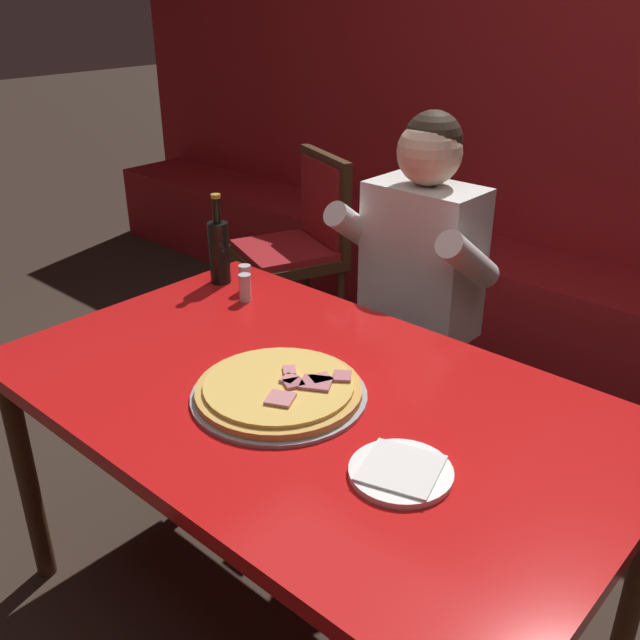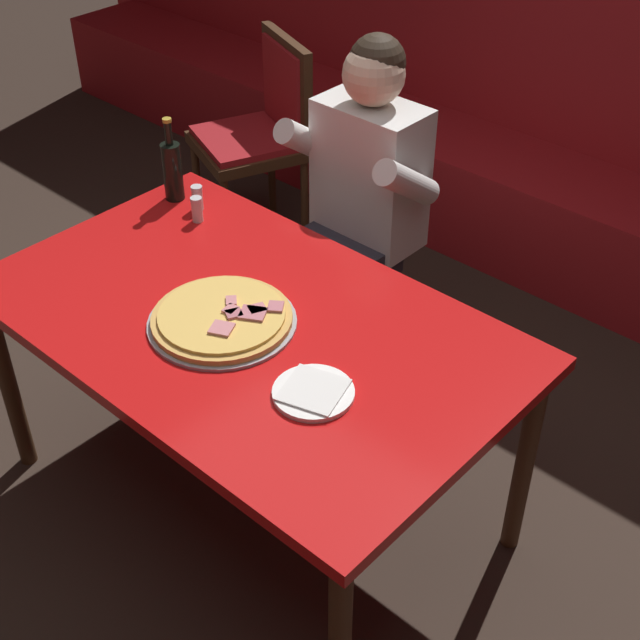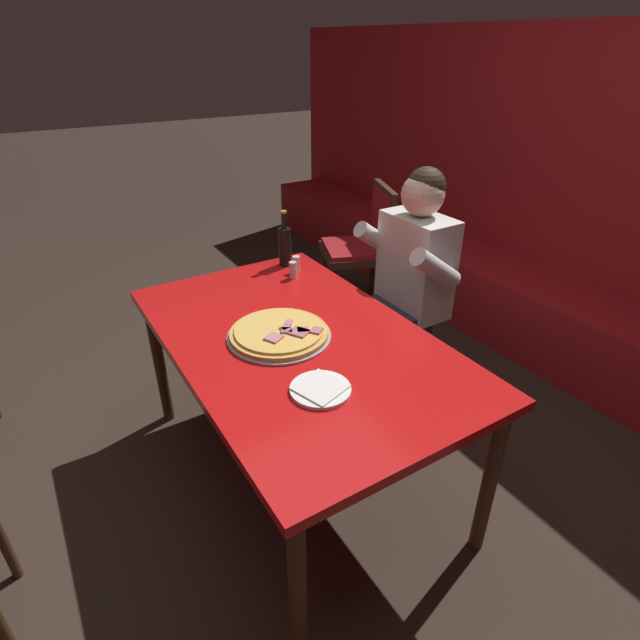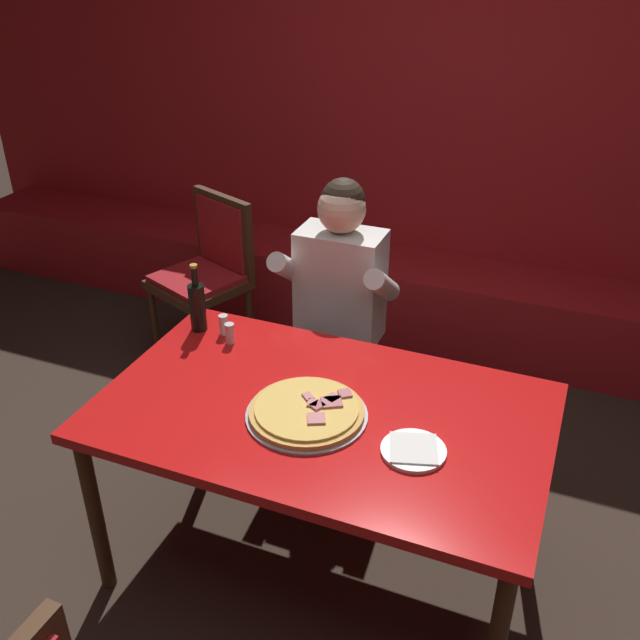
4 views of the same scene
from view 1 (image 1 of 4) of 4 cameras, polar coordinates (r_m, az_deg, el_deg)
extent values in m
plane|color=#33261E|center=(2.20, -0.87, -22.66)|extent=(24.00, 24.00, 0.00)
cube|color=#A3191E|center=(3.40, 20.90, -0.67)|extent=(6.46, 0.48, 0.46)
cylinder|color=#422816|center=(2.24, -22.38, -11.63)|extent=(0.06, 0.06, 0.71)
cylinder|color=#422816|center=(2.61, -6.37, -4.11)|extent=(0.06, 0.06, 0.71)
cylinder|color=#422816|center=(1.98, 24.26, -17.72)|extent=(0.06, 0.06, 0.71)
cube|color=red|center=(1.72, -1.03, -6.30)|extent=(1.55, 0.94, 0.04)
cylinder|color=#9E9EA3|center=(1.69, -3.29, -6.02)|extent=(0.42, 0.42, 0.01)
cylinder|color=gold|center=(1.68, -3.30, -5.61)|extent=(0.39, 0.39, 0.02)
cylinder|color=#E0B251|center=(1.68, -3.32, -5.20)|extent=(0.35, 0.35, 0.01)
cube|color=#B76670|center=(1.66, -0.31, -5.07)|extent=(0.09, 0.09, 0.01)
cube|color=#B76670|center=(1.69, 1.78, -4.52)|extent=(0.06, 0.06, 0.01)
cube|color=#C6757A|center=(1.72, -2.46, -4.07)|extent=(0.05, 0.05, 0.01)
cube|color=#C6757A|center=(1.68, -2.48, -4.77)|extent=(0.04, 0.05, 0.01)
cube|color=#C6757A|center=(1.68, 0.05, -4.71)|extent=(0.06, 0.06, 0.01)
cube|color=#A85B66|center=(1.66, -2.04, -5.13)|extent=(0.06, 0.06, 0.01)
cube|color=#C6757A|center=(1.61, -3.18, -6.31)|extent=(0.08, 0.08, 0.01)
cylinder|color=white|center=(1.46, 6.48, -12.01)|extent=(0.21, 0.21, 0.01)
cube|color=white|center=(1.45, 6.50, -11.70)|extent=(0.19, 0.19, 0.01)
cylinder|color=black|center=(2.31, -8.06, 5.34)|extent=(0.07, 0.07, 0.20)
cylinder|color=black|center=(2.26, -8.28, 8.67)|extent=(0.03, 0.03, 0.08)
cylinder|color=#B29933|center=(2.25, -8.36, 9.78)|extent=(0.03, 0.03, 0.01)
cylinder|color=silver|center=(2.25, -6.01, 3.18)|extent=(0.04, 0.04, 0.07)
cylinder|color=#516B33|center=(2.26, -5.99, 2.84)|extent=(0.03, 0.03, 0.04)
cylinder|color=silver|center=(2.23, -6.06, 4.19)|extent=(0.04, 0.04, 0.01)
cylinder|color=silver|center=(2.18, -6.01, 2.42)|extent=(0.04, 0.04, 0.07)
cylinder|color=#28231E|center=(2.19, -5.99, 2.07)|extent=(0.03, 0.03, 0.04)
cylinder|color=silver|center=(2.16, -6.06, 3.46)|extent=(0.04, 0.04, 0.01)
ellipsoid|color=black|center=(2.65, 1.60, -11.49)|extent=(0.11, 0.24, 0.09)
ellipsoid|color=black|center=(2.55, 5.11, -13.27)|extent=(0.11, 0.24, 0.09)
cylinder|color=#282833|center=(2.54, 1.65, -8.17)|extent=(0.11, 0.11, 0.43)
cylinder|color=#282833|center=(2.44, 5.28, -9.89)|extent=(0.11, 0.11, 0.43)
cube|color=#282833|center=(2.41, 5.09, -2.51)|extent=(0.34, 0.40, 0.12)
cube|color=silver|center=(2.45, 8.19, 4.75)|extent=(0.38, 0.22, 0.52)
cylinder|color=silver|center=(2.48, 3.03, 7.24)|extent=(0.09, 0.30, 0.25)
cylinder|color=silver|center=(2.25, 11.78, 4.71)|extent=(0.09, 0.30, 0.25)
sphere|color=beige|center=(2.34, 8.75, 13.11)|extent=(0.21, 0.21, 0.21)
sphere|color=#2D2319|center=(2.35, 9.02, 13.99)|extent=(0.19, 0.19, 0.19)
cylinder|color=#422816|center=(3.51, -6.71, 1.69)|extent=(0.04, 0.04, 0.45)
cylinder|color=#422816|center=(3.19, -4.36, -0.80)|extent=(0.04, 0.04, 0.45)
cylinder|color=#422816|center=(3.64, -1.10, 2.78)|extent=(0.04, 0.04, 0.45)
cylinder|color=#422816|center=(3.33, 1.69, 0.49)|extent=(0.04, 0.04, 0.45)
cube|color=#422816|center=(3.32, -2.71, 5.02)|extent=(0.57, 0.57, 0.05)
cube|color=#A3191E|center=(3.30, -2.72, 5.67)|extent=(0.53, 0.53, 0.03)
cube|color=#422816|center=(3.32, 0.41, 9.51)|extent=(0.42, 0.20, 0.44)
cube|color=#A3191E|center=(3.31, 0.02, 9.46)|extent=(0.34, 0.16, 0.37)
camera|label=2|loc=(0.84, 166.00, 23.06)|focal=50.00mm
camera|label=3|loc=(0.58, 110.86, 5.91)|focal=28.00mm
camera|label=4|loc=(1.01, -131.11, 20.51)|focal=40.00mm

